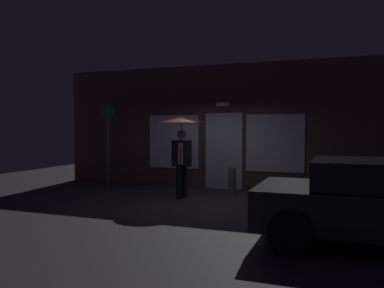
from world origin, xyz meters
The scene contains 6 objects.
ground_plane centered at (0.00, 0.00, 0.00)m, with size 18.00×18.00×0.00m, color #38353A.
building_facade centered at (0.00, 2.35, 1.79)m, with size 10.49×0.48×3.61m.
person_with_umbrella centered at (-0.57, 0.33, 1.60)m, with size 1.18×1.18×2.05m.
street_sign_post centered at (-3.10, 0.92, 1.41)m, with size 0.40×0.07×2.50m.
sidewalk_bollard centered at (0.45, 1.45, 0.35)m, with size 0.21×0.21×0.70m, color slate.
sidewalk_bollard_2 centered at (3.03, 1.47, 0.35)m, with size 0.23×0.23×0.69m, color slate.
Camera 1 is at (3.24, -8.91, 1.79)m, focal length 37.25 mm.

